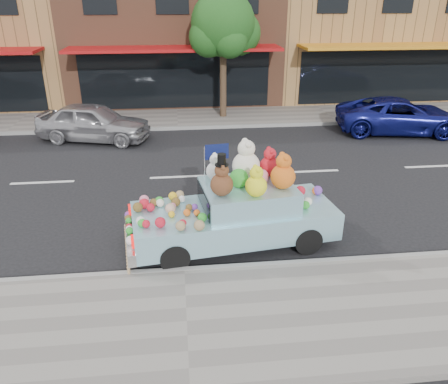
{
  "coord_description": "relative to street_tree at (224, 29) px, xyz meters",
  "views": [
    {
      "loc": [
        -0.0,
        -12.17,
        5.03
      ],
      "look_at": [
        0.89,
        -3.95,
        1.25
      ],
      "focal_mm": 35.0,
      "sensor_mm": 36.0,
      "label": 1
    }
  ],
  "objects": [
    {
      "name": "near_sidewalk",
      "position": [
        -2.03,
        -13.05,
        -3.63
      ],
      "size": [
        60.0,
        3.0,
        0.12
      ],
      "primitive_type": "cube",
      "color": "gray",
      "rests_on": "ground"
    },
    {
      "name": "car_blue",
      "position": [
        6.61,
        -2.85,
        -3.02
      ],
      "size": [
        5.12,
        3.01,
        1.34
      ],
      "primitive_type": "imported",
      "rotation": [
        0.0,
        0.0,
        1.4
      ],
      "color": "navy",
      "rests_on": "ground"
    },
    {
      "name": "street_tree",
      "position": [
        0.0,
        0.0,
        0.0
      ],
      "size": [
        3.0,
        2.7,
        5.22
      ],
      "color": "#38281C",
      "rests_on": "ground"
    },
    {
      "name": "ground",
      "position": [
        -2.03,
        -6.55,
        -3.69
      ],
      "size": [
        120.0,
        120.0,
        0.0
      ],
      "primitive_type": "plane",
      "color": "black",
      "rests_on": "ground"
    },
    {
      "name": "far_kerb",
      "position": [
        -2.03,
        -1.55,
        -3.63
      ],
      "size": [
        60.0,
        0.12,
        0.13
      ],
      "primitive_type": "cube",
      "color": "gray",
      "rests_on": "ground"
    },
    {
      "name": "storefront_mid",
      "position": [
        -2.03,
        5.42,
        -0.05
      ],
      "size": [
        10.0,
        9.8,
        7.3
      ],
      "color": "brown",
      "rests_on": "ground"
    },
    {
      "name": "car_silver",
      "position": [
        -5.11,
        -2.63,
        -2.99
      ],
      "size": [
        4.4,
        2.68,
        1.4
      ],
      "primitive_type": "imported",
      "rotation": [
        0.0,
        0.0,
        1.3
      ],
      "color": "#B4B3B8",
      "rests_on": "ground"
    },
    {
      "name": "far_sidewalk",
      "position": [
        -2.03,
        -0.05,
        -3.63
      ],
      "size": [
        60.0,
        3.0,
        0.12
      ],
      "primitive_type": "cube",
      "color": "gray",
      "rests_on": "ground"
    },
    {
      "name": "near_kerb",
      "position": [
        -2.03,
        -11.55,
        -3.63
      ],
      "size": [
        60.0,
        0.12,
        0.13
      ],
      "primitive_type": "cube",
      "color": "gray",
      "rests_on": "ground"
    },
    {
      "name": "art_car",
      "position": [
        -0.87,
        -10.45,
        -2.89
      ],
      "size": [
        4.66,
        2.28,
        2.23
      ],
      "rotation": [
        0.0,
        0.0,
        0.12
      ],
      "color": "black",
      "rests_on": "ground"
    },
    {
      "name": "storefront_right",
      "position": [
        7.97,
        5.42,
        -0.05
      ],
      "size": [
        10.0,
        9.8,
        7.3
      ],
      "color": "#9F7443",
      "rests_on": "ground"
    }
  ]
}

